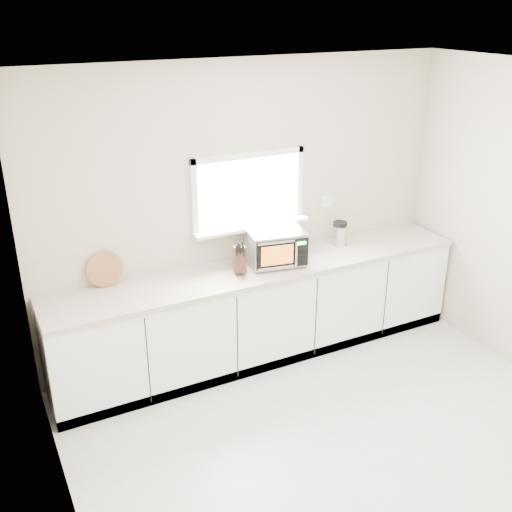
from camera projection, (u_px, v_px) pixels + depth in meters
ground at (370, 466)px, 4.36m from camera, size 4.00×4.00×0.00m
back_wall at (248, 210)px, 5.46m from camera, size 4.00×0.17×2.70m
cabinets at (262, 313)px, 5.58m from camera, size 3.92×0.60×0.88m
countertop at (263, 268)px, 5.39m from camera, size 3.92×0.64×0.04m
microwave at (276, 246)px, 5.38m from camera, size 0.56×0.48×0.32m
knife_block at (239, 259)px, 5.21m from camera, size 0.16×0.23×0.31m
cutting_board at (105, 269)px, 4.96m from camera, size 0.30×0.07×0.30m
coffee_grinder at (340, 233)px, 5.82m from camera, size 0.17×0.17×0.24m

